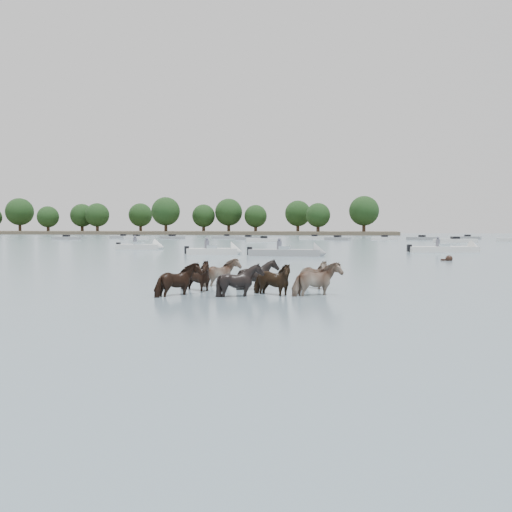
# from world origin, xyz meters

# --- Properties ---
(ground) EXTENTS (400.00, 400.00, 0.00)m
(ground) POSITION_xyz_m (0.00, 0.00, 0.00)
(ground) COLOR slate
(ground) RESTS_ON ground
(shoreline) EXTENTS (160.00, 30.00, 1.00)m
(shoreline) POSITION_xyz_m (-70.00, 150.00, 0.50)
(shoreline) COLOR #4C4233
(shoreline) RESTS_ON ground
(pony_herd) EXTENTS (5.73, 4.43, 1.30)m
(pony_herd) POSITION_xyz_m (-1.30, 0.82, 0.36)
(pony_herd) COLOR black
(pony_herd) RESTS_ON ground
(swimming_pony) EXTENTS (0.72, 0.44, 0.44)m
(swimming_pony) POSITION_xyz_m (7.21, 19.49, 0.10)
(swimming_pony) COLOR black
(swimming_pony) RESTS_ON ground
(motorboat_a) EXTENTS (4.59, 2.81, 1.92)m
(motorboat_a) POSITION_xyz_m (-8.93, 24.11, 0.23)
(motorboat_a) COLOR silver
(motorboat_a) RESTS_ON ground
(motorboat_b) EXTENTS (5.88, 2.00, 1.92)m
(motorboat_b) POSITION_xyz_m (-2.98, 23.16, 0.23)
(motorboat_b) COLOR gray
(motorboat_b) RESTS_ON ground
(motorboat_c) EXTENTS (6.43, 3.08, 1.92)m
(motorboat_c) POSITION_xyz_m (9.20, 32.30, 0.22)
(motorboat_c) COLOR silver
(motorboat_c) RESTS_ON ground
(motorboat_f) EXTENTS (4.80, 2.01, 1.92)m
(motorboat_f) POSITION_xyz_m (-18.86, 32.47, 0.23)
(motorboat_f) COLOR silver
(motorboat_f) RESTS_ON ground
(distant_flotilla) EXTENTS (107.56, 28.44, 0.93)m
(distant_flotilla) POSITION_xyz_m (0.12, 75.32, 0.26)
(distant_flotilla) COLOR gray
(distant_flotilla) RESTS_ON ground
(treeline) EXTENTS (151.27, 21.66, 12.59)m
(treeline) POSITION_xyz_m (-70.67, 150.64, 6.70)
(treeline) COLOR #382619
(treeline) RESTS_ON ground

